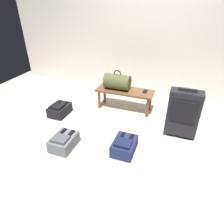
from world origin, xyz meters
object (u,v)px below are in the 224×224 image
suitcase_upright_charcoal (183,113)px  backpack_navy (124,146)px  bench (125,93)px  backpack_grey (64,142)px  backpack_dark (60,110)px  cell_phone (145,91)px  duffel_bag_olive (117,82)px

suitcase_upright_charcoal → backpack_navy: 0.95m
bench → backpack_grey: bench is taller
suitcase_upright_charcoal → backpack_navy: bearing=-136.3°
bench → suitcase_upright_charcoal: suitcase_upright_charcoal is taller
backpack_dark → cell_phone: bearing=25.2°
suitcase_upright_charcoal → backpack_navy: suitcase_upright_charcoal is taller
backpack_grey → backpack_dark: 0.90m
cell_phone → duffel_bag_olive: bearing=-174.4°
duffel_bag_olive → backpack_dark: (-0.85, -0.58, -0.41)m
bench → backpack_dark: bearing=-149.6°
backpack_navy → bench: bearing=107.1°
bench → cell_phone: (0.34, 0.05, 0.06)m
bench → backpack_grey: bearing=-109.1°
bench → backpack_grey: 1.40m
backpack_navy → cell_phone: bearing=89.7°
backpack_grey → backpack_navy: (0.79, 0.20, 0.00)m
backpack_navy → backpack_dark: bearing=158.6°
backpack_navy → duffel_bag_olive: bearing=113.6°
bench → backpack_dark: (-0.99, -0.58, -0.23)m
bench → suitcase_upright_charcoal: (0.99, -0.48, 0.07)m
backpack_grey → backpack_navy: 0.82m
bench → suitcase_upright_charcoal: size_ratio=1.33×
duffel_bag_olive → backpack_navy: duffel_bag_olive is taller
duffel_bag_olive → backpack_dark: size_ratio=1.16×
cell_phone → suitcase_upright_charcoal: size_ratio=0.19×
duffel_bag_olive → bench: bearing=0.0°
suitcase_upright_charcoal → backpack_dark: bearing=-177.0°
backpack_grey → backpack_dark: same height
duffel_bag_olive → suitcase_upright_charcoal: suitcase_upright_charcoal is taller
bench → backpack_grey: size_ratio=2.63×
backpack_grey → backpack_navy: size_ratio=1.00×
suitcase_upright_charcoal → backpack_dark: size_ratio=1.97×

